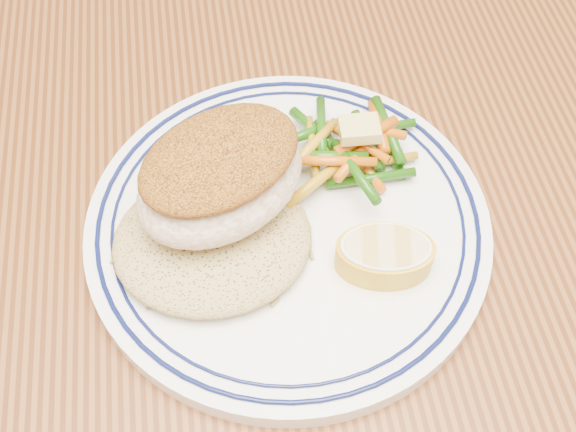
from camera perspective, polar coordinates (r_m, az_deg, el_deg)
The scene contains 7 objects.
dining_table at distance 0.56m, azimuth -2.67°, elevation -8.10°, with size 1.50×0.90×0.75m.
plate at distance 0.47m, azimuth 0.00°, elevation -0.72°, with size 0.26×0.26×0.02m.
rice_pilaf at distance 0.45m, azimuth -6.03°, elevation -1.70°, with size 0.13×0.11×0.02m, color #A58C52.
fish_fillet at distance 0.43m, azimuth -5.36°, elevation 3.14°, with size 0.13×0.12×0.06m.
vegetable_pile at distance 0.49m, azimuth 4.84°, elevation 5.43°, with size 0.10×0.10×0.03m.
butter_pat at distance 0.47m, azimuth 5.65°, elevation 6.85°, with size 0.03×0.02×0.01m, color #D7C169.
lemon_wedge at distance 0.44m, azimuth 7.64°, elevation -3.04°, with size 0.07×0.06×0.02m.
Camera 1 is at (-0.01, -0.25, 1.15)m, focal length 45.00 mm.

